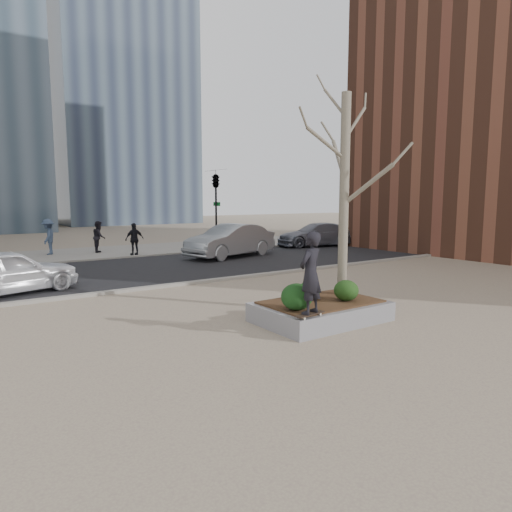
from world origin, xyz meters
TOP-DOWN VIEW (x-y plane):
  - ground at (0.00, 0.00)m, footprint 120.00×120.00m
  - street at (0.00, 10.00)m, footprint 60.00×8.00m
  - far_sidewalk at (0.00, 17.00)m, footprint 60.00×6.00m
  - planter at (1.00, 0.00)m, footprint 3.00×2.00m
  - planter_mulch at (1.00, 0.00)m, footprint 2.70×1.70m
  - sycamore_tree at (2.00, 0.30)m, footprint 2.80×2.80m
  - shrub_left at (-0.05, -0.36)m, footprint 0.69×0.69m
  - shrub_middle at (0.92, 0.32)m, footprint 0.53×0.53m
  - shrub_right at (1.51, -0.33)m, footprint 0.59×0.59m
  - skateboard at (-0.10, -0.85)m, footprint 0.80×0.32m
  - skateboarder at (-0.10, -0.85)m, footprint 0.73×0.59m
  - police_car at (-4.81, 7.60)m, footprint 4.40×2.74m
  - car_silver at (5.46, 11.39)m, footprint 5.21×2.88m
  - car_third at (12.45, 12.80)m, footprint 5.21×3.26m
  - pedestrian_a at (0.65, 17.08)m, footprint 0.86×0.97m
  - pedestrian_b at (-1.79, 17.54)m, footprint 1.10×1.36m
  - pedestrian_c at (1.76, 14.70)m, footprint 0.99×0.47m
  - traffic_light_far at (6.50, 14.60)m, footprint 0.60×2.48m

SIDE VIEW (x-z plane):
  - ground at x=0.00m, z-range 0.00..0.00m
  - street at x=0.00m, z-range 0.00..0.02m
  - far_sidewalk at x=0.00m, z-range 0.00..0.02m
  - planter at x=1.00m, z-range 0.00..0.45m
  - planter_mulch at x=1.00m, z-range 0.45..0.49m
  - skateboard at x=-0.10m, z-range 0.45..0.53m
  - shrub_middle at x=0.92m, z-range 0.49..0.94m
  - police_car at x=-4.81m, z-range 0.02..1.42m
  - car_third at x=12.45m, z-range 0.02..1.43m
  - shrub_right at x=1.51m, z-range 0.49..0.99m
  - shrub_left at x=-0.05m, z-range 0.49..1.08m
  - car_silver at x=5.46m, z-range 0.02..1.65m
  - pedestrian_c at x=1.76m, z-range 0.02..1.67m
  - pedestrian_a at x=0.65m, z-range 0.02..1.70m
  - pedestrian_b at x=-1.79m, z-range 0.02..1.86m
  - skateboarder at x=-0.10m, z-range 0.52..2.25m
  - traffic_light_far at x=6.50m, z-range 0.00..4.50m
  - sycamore_tree at x=2.00m, z-range 0.49..7.09m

